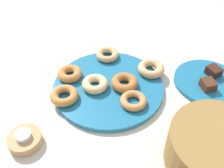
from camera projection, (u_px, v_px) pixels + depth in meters
The scene contains 15 objects.
ground_plane at pixel (108, 89), 0.87m from camera, with size 2.40×2.40×0.00m, color beige.
donut_plate at pixel (108, 87), 0.87m from camera, with size 0.37×0.37×0.02m, color #1E6B93.
donut_0 at pixel (70, 74), 0.88m from camera, with size 0.09×0.09×0.03m, color #BC7A3D.
donut_1 at pixel (124, 83), 0.85m from camera, with size 0.09×0.09×0.03m, color #AD6B33.
donut_2 at pixel (64, 95), 0.81m from camera, with size 0.09×0.09×0.03m, color #BC7A3D.
donut_3 at pixel (133, 101), 0.79m from camera, with size 0.08×0.08×0.02m, color #C6844C.
donut_4 at pixel (151, 68), 0.90m from camera, with size 0.10×0.10×0.03m, color tan.
donut_5 at pixel (95, 84), 0.84m from camera, with size 0.09×0.09×0.03m, color #EABC84.
donut_6 at pixel (107, 55), 0.96m from camera, with size 0.09×0.09×0.02m, color tan.
cake_plate at pixel (207, 82), 0.89m from camera, with size 0.23×0.23×0.01m, color #1E6B93.
brownie_near at pixel (214, 71), 0.89m from camera, with size 0.04×0.05×0.03m, color #381E14.
brownie_far at pixel (208, 85), 0.84m from camera, with size 0.04×0.05×0.03m, color #472819.
candle_holder at pixel (25, 140), 0.71m from camera, with size 0.09×0.09×0.03m, color tan.
tealight at pixel (23, 135), 0.69m from camera, with size 0.04×0.04×0.01m, color silver.
basket at pixel (216, 150), 0.63m from camera, with size 0.25×0.25×0.11m, color olive.
Camera 1 is at (0.25, 0.57, 0.61)m, focal length 40.67 mm.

